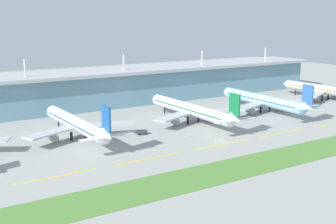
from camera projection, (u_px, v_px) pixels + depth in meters
name	position (u px, v px, depth m)	size (l,w,h in m)	color
ground_plane	(220.00, 141.00, 178.53)	(600.00, 600.00, 0.00)	#9E9E99
terminal_building	(120.00, 86.00, 255.35)	(288.00, 34.00, 29.59)	#6693A8
airliner_near_middle	(77.00, 124.00, 180.39)	(48.77, 66.47, 18.90)	white
airliner_center	(191.00, 110.00, 208.44)	(48.79, 71.17, 18.90)	silver
airliner_far_middle	(264.00, 100.00, 232.36)	(48.78, 69.50, 18.90)	#9ED1EA
airliner_farthest	(324.00, 90.00, 267.73)	(48.71, 63.62, 18.90)	#ADB2BC
taxiway_stripe_west	(56.00, 177.00, 137.80)	(28.00, 0.70, 0.04)	yellow
taxiway_stripe_mid_west	(149.00, 159.00, 155.37)	(28.00, 0.70, 0.04)	yellow
taxiway_stripe_centre	(222.00, 145.00, 172.93)	(28.00, 0.70, 0.04)	yellow
taxiway_stripe_mid_east	(282.00, 133.00, 190.50)	(28.00, 0.70, 0.04)	yellow
taxiway_stripe_east	(332.00, 123.00, 208.06)	(28.00, 0.70, 0.04)	yellow
grass_verge	(272.00, 160.00, 154.10)	(300.00, 18.00, 0.10)	#518438
pushback_tug	(142.00, 132.00, 188.01)	(4.90, 3.55, 1.85)	#333842
safety_cone_left_wingtip	(213.00, 136.00, 184.68)	(0.56, 0.56, 0.70)	orange
safety_cone_nose_front	(190.00, 136.00, 185.05)	(0.56, 0.56, 0.70)	orange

